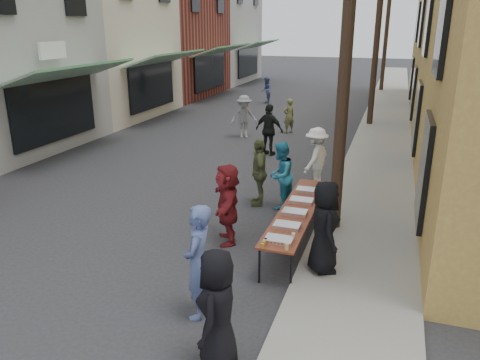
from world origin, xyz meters
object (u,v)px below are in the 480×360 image
Objects in this scene: utility_pole_far at (387,22)px; serving_table at (298,211)px; guest_front_c at (280,175)px; catering_tray_sausage at (279,240)px; server at (324,227)px; utility_pole_near at (348,21)px; guest_front_a at (218,311)px; utility_pole_mid at (378,22)px.

serving_table is (-0.68, -24.85, -3.79)m from utility_pole_far.
catering_tray_sausage is at bearing 20.97° from guest_front_c.
utility_pole_far reaches higher than server.
utility_pole_far is 2.25× the size of serving_table.
utility_pole_near is 1.00× the size of utility_pole_far.
guest_front_a is at bearing 13.43° from guest_front_c.
serving_table is 1.99m from guest_front_c.
guest_front_a is (-0.90, -28.98, -3.63)m from utility_pole_far.
utility_pole_near is 4.10m from server.
server is at bearing 30.13° from catering_tray_sausage.
serving_table is 2.30× the size of guest_front_a.
guest_front_a is at bearing -100.25° from utility_pole_near.
guest_front_a is (-0.22, -2.48, 0.08)m from catering_tray_sausage.
guest_front_a is 3.06m from server.
guest_front_c is at bearing -97.76° from utility_pole_mid.
guest_front_a is at bearing -94.98° from catering_tray_sausage.
utility_pole_far is 5.17× the size of guest_front_a.
utility_pole_mid is at bearing -22.49° from server.
catering_tray_sausage is at bearing -90.00° from serving_table.
utility_pole_mid is 5.27× the size of guest_front_c.
guest_front_a reaches higher than catering_tray_sausage.
guest_front_a is at bearing 139.19° from server.
server reaches higher than serving_table.
utility_pole_far is 18.00× the size of catering_tray_sausage.
utility_pole_far reaches higher than catering_tray_sausage.
serving_table is 1.45m from server.
catering_tray_sausage is 0.29× the size of guest_front_c.
utility_pole_near and utility_pole_mid have the same top height.
server reaches higher than catering_tray_sausage.
server is (1.55, -3.03, 0.12)m from guest_front_c.
server is (0.05, -26.08, -3.53)m from utility_pole_far.
utility_pole_near is 5.18× the size of server.
server reaches higher than guest_front_a.
utility_pole_near is 24.00m from utility_pole_far.
guest_front_a reaches higher than serving_table.
utility_pole_mid is at bearing 86.95° from serving_table.
guest_front_c is 0.98× the size of server.
utility_pole_mid is 5.17× the size of guest_front_a.
catering_tray_sausage reaches higher than serving_table.
serving_table is 8.00× the size of catering_tray_sausage.
utility_pole_far is (0.00, 12.00, 0.00)m from utility_pole_mid.
utility_pole_near is 12.00m from utility_pole_mid.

